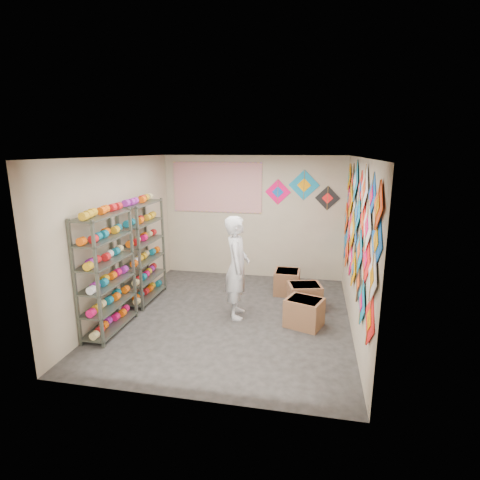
% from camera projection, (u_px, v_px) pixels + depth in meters
% --- Properties ---
extents(ground, '(4.50, 4.50, 0.00)m').
position_uv_depth(ground, '(231.00, 317.00, 6.47)').
color(ground, '#272422').
extents(room_walls, '(4.50, 4.50, 4.50)m').
position_uv_depth(room_walls, '(230.00, 223.00, 6.09)').
color(room_walls, tan).
rests_on(room_walls, ground).
extents(shelf_rack_front, '(0.40, 1.10, 1.90)m').
position_uv_depth(shelf_rack_front, '(106.00, 274.00, 5.78)').
color(shelf_rack_front, '#4C5147').
rests_on(shelf_rack_front, ground).
extents(shelf_rack_back, '(0.40, 1.10, 1.90)m').
position_uv_depth(shelf_rack_back, '(143.00, 252.00, 7.02)').
color(shelf_rack_back, '#4C5147').
rests_on(shelf_rack_back, ground).
extents(string_spools, '(0.12, 2.36, 0.12)m').
position_uv_depth(string_spools, '(126.00, 256.00, 6.37)').
color(string_spools, '#E80D5F').
rests_on(string_spools, ground).
extents(kite_wall_display, '(0.06, 4.31, 2.04)m').
position_uv_depth(kite_wall_display, '(357.00, 229.00, 5.70)').
color(kite_wall_display, red).
rests_on(kite_wall_display, room_walls).
extents(back_wall_kites, '(1.59, 0.02, 0.85)m').
position_uv_depth(back_wall_kites, '(302.00, 191.00, 7.95)').
color(back_wall_kites, '#F9045D').
rests_on(back_wall_kites, room_walls).
extents(poster, '(2.00, 0.01, 1.10)m').
position_uv_depth(poster, '(217.00, 187.00, 8.28)').
color(poster, '#9C55B9').
rests_on(poster, room_walls).
extents(shopkeeper, '(0.76, 0.60, 1.76)m').
position_uv_depth(shopkeeper, '(237.00, 267.00, 6.32)').
color(shopkeeper, silver).
rests_on(shopkeeper, ground).
extents(carton_a, '(0.68, 0.63, 0.46)m').
position_uv_depth(carton_a, '(304.00, 312.00, 6.09)').
color(carton_a, brown).
rests_on(carton_a, ground).
extents(carton_b, '(0.66, 0.59, 0.47)m').
position_uv_depth(carton_b, '(304.00, 297.00, 6.75)').
color(carton_b, brown).
rests_on(carton_b, ground).
extents(carton_c, '(0.49, 0.54, 0.47)m').
position_uv_depth(carton_c, '(287.00, 282.00, 7.49)').
color(carton_c, brown).
rests_on(carton_c, ground).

